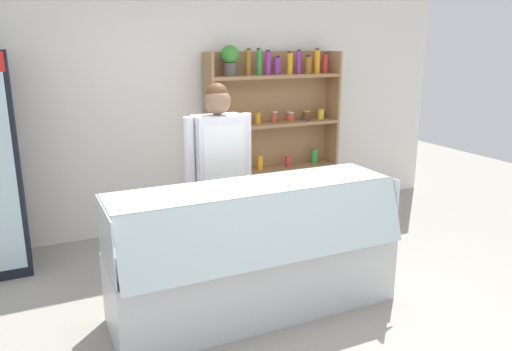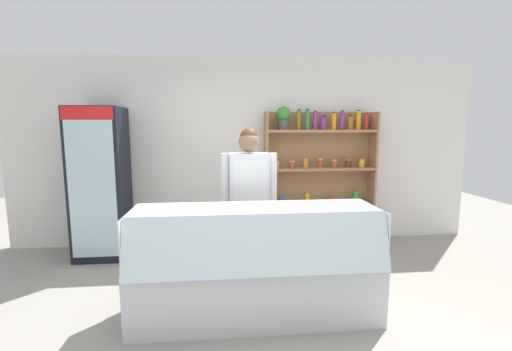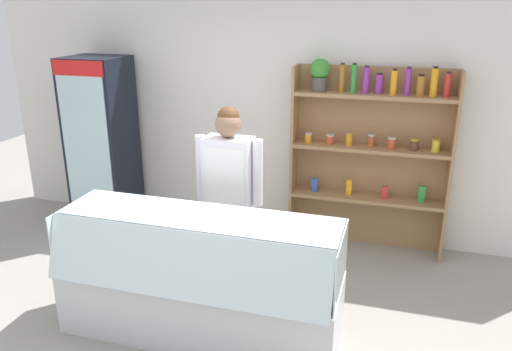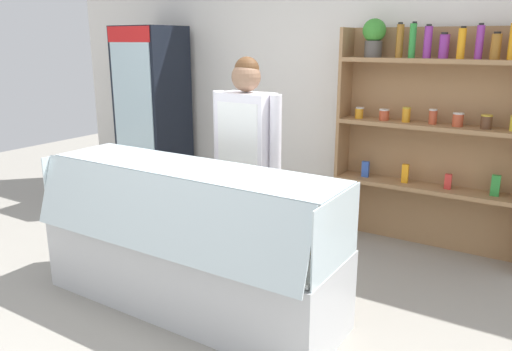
{
  "view_description": "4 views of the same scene",
  "coord_description": "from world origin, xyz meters",
  "px_view_note": "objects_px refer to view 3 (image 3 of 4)",
  "views": [
    {
      "loc": [
        -1.59,
        -3.05,
        2.03
      ],
      "look_at": [
        0.23,
        0.82,
        0.89
      ],
      "focal_mm": 35.0,
      "sensor_mm": 36.0,
      "label": 1
    },
    {
      "loc": [
        -0.39,
        -2.79,
        1.71
      ],
      "look_at": [
        -0.03,
        0.82,
        1.2
      ],
      "focal_mm": 24.0,
      "sensor_mm": 36.0,
      "label": 2
    },
    {
      "loc": [
        1.29,
        -3.01,
        2.52
      ],
      "look_at": [
        0.17,
        0.79,
        1.15
      ],
      "focal_mm": 35.0,
      "sensor_mm": 36.0,
      "label": 3
    },
    {
      "loc": [
        2.0,
        -2.31,
        1.82
      ],
      "look_at": [
        0.15,
        0.61,
        0.88
      ],
      "focal_mm": 35.0,
      "sensor_mm": 36.0,
      "label": 4
    }
  ],
  "objects_px": {
    "deli_display_case": "(200,298)",
    "shop_clerk": "(229,185)",
    "shelving_unit": "(368,147)",
    "drinks_fridge": "(102,144)"
  },
  "relations": [
    {
      "from": "shelving_unit",
      "to": "deli_display_case",
      "type": "relative_size",
      "value": 0.91
    },
    {
      "from": "shelving_unit",
      "to": "deli_display_case",
      "type": "bearing_deg",
      "value": -119.81
    },
    {
      "from": "drinks_fridge",
      "to": "shop_clerk",
      "type": "xyz_separation_m",
      "value": [
        1.87,
        -0.94,
        0.03
      ]
    },
    {
      "from": "shelving_unit",
      "to": "shop_clerk",
      "type": "relative_size",
      "value": 1.17
    },
    {
      "from": "shelving_unit",
      "to": "shop_clerk",
      "type": "distance_m",
      "value": 1.62
    },
    {
      "from": "shelving_unit",
      "to": "deli_display_case",
      "type": "xyz_separation_m",
      "value": [
        -1.1,
        -1.92,
        -0.81
      ]
    },
    {
      "from": "deli_display_case",
      "to": "shop_clerk",
      "type": "distance_m",
      "value": 1.01
    },
    {
      "from": "drinks_fridge",
      "to": "shop_clerk",
      "type": "relative_size",
      "value": 1.16
    },
    {
      "from": "deli_display_case",
      "to": "shop_clerk",
      "type": "height_order",
      "value": "shop_clerk"
    },
    {
      "from": "drinks_fridge",
      "to": "shelving_unit",
      "type": "relative_size",
      "value": 0.98
    }
  ]
}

